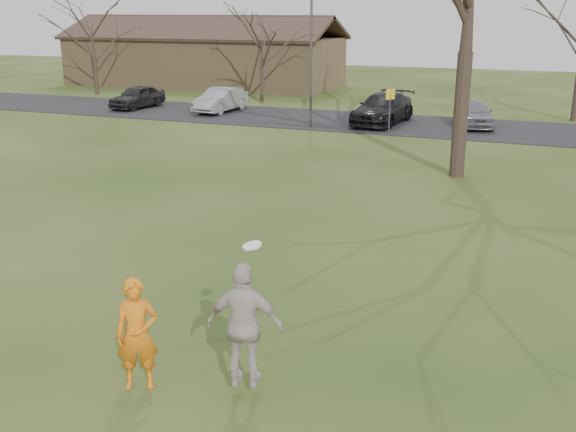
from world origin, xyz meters
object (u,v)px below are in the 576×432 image
object	(u,v)px
car_1	(221,100)
car_3	(383,109)
car_0	(137,97)
catching_play	(245,326)
player_defender	(137,334)
car_4	(473,113)
building	(204,59)
lamp_post	(311,44)

from	to	relation	value
car_1	car_3	world-z (taller)	car_3
car_0	catching_play	size ratio (longest dim) A/B	1.66
player_defender	catching_play	size ratio (longest dim) A/B	0.77
car_4	player_defender	bearing A→B (deg)	-110.78
building	lamp_post	distance (m)	20.99
lamp_post	building	bearing A→B (deg)	132.09
car_1	building	world-z (taller)	building
car_3	building	world-z (taller)	building
car_0	player_defender	bearing A→B (deg)	-50.76
car_4	car_0	bearing A→B (deg)	164.87
car_0	car_1	world-z (taller)	car_1
player_defender	car_0	world-z (taller)	player_defender
car_3	catching_play	bearing A→B (deg)	-75.52
car_0	lamp_post	bearing A→B (deg)	-6.84
building	lamp_post	world-z (taller)	lamp_post
car_3	car_0	bearing A→B (deg)	-175.54
car_1	lamp_post	distance (m)	7.73
car_1	player_defender	bearing A→B (deg)	-61.99
car_4	building	bearing A→B (deg)	133.34
player_defender	car_4	world-z (taller)	player_defender
player_defender	car_0	xyz separation A→B (m)	(-16.89, 25.64, -0.19)
car_1	building	distance (m)	14.73
car_1	lamp_post	bearing A→B (deg)	-21.30
player_defender	building	world-z (taller)	building
car_3	building	distance (m)	21.54
car_1	building	xyz separation A→B (m)	(-7.65, 12.52, 1.23)
player_defender	car_4	size ratio (longest dim) A/B	0.46
car_1	building	size ratio (longest dim) A/B	0.20
player_defender	car_4	bearing A→B (deg)	58.01
car_1	car_4	size ratio (longest dim) A/B	1.05
lamp_post	car_0	bearing A→B (deg)	167.29
car_1	car_3	size ratio (longest dim) A/B	0.79
player_defender	catching_play	bearing A→B (deg)	-16.12
car_3	catching_play	distance (m)	25.36
player_defender	catching_play	distance (m)	1.69
car_0	building	bearing A→B (deg)	106.58
car_1	lamp_post	size ratio (longest dim) A/B	0.64
car_0	building	xyz separation A→B (m)	(-2.44, 12.89, 1.25)
building	car_4	bearing A→B (deg)	-30.33
car_0	lamp_post	xyz separation A→B (m)	(11.56, -2.61, 3.28)
car_0	lamp_post	world-z (taller)	lamp_post
car_3	car_4	world-z (taller)	car_3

